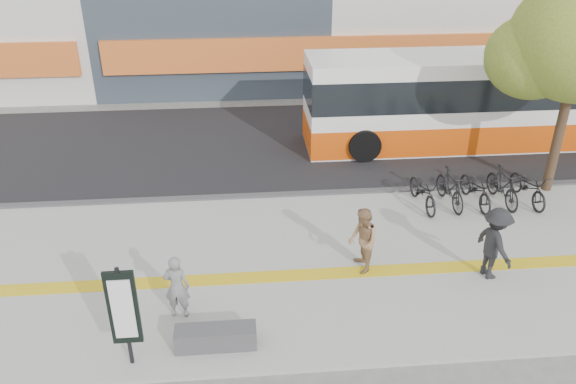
{
  "coord_description": "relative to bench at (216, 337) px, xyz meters",
  "views": [
    {
      "loc": [
        -1.94,
        -9.92,
        8.12
      ],
      "look_at": [
        -0.89,
        2.0,
        1.78
      ],
      "focal_mm": 35.75,
      "sensor_mm": 36.0,
      "label": 1
    }
  ],
  "objects": [
    {
      "name": "ground",
      "position": [
        2.6,
        1.2,
        -0.3
      ],
      "size": [
        120.0,
        120.0,
        0.0
      ],
      "primitive_type": "plane",
      "color": "#605F5B",
      "rests_on": "ground"
    },
    {
      "name": "sidewalk",
      "position": [
        2.6,
        2.7,
        -0.27
      ],
      "size": [
        40.0,
        7.0,
        0.08
      ],
      "primitive_type": "cube",
      "color": "gray",
      "rests_on": "ground"
    },
    {
      "name": "tactile_strip",
      "position": [
        2.6,
        2.2,
        -0.22
      ],
      "size": [
        40.0,
        0.45,
        0.01
      ],
      "primitive_type": "cube",
      "color": "gold",
      "rests_on": "sidewalk"
    },
    {
      "name": "street",
      "position": [
        2.6,
        10.2,
        -0.28
      ],
      "size": [
        40.0,
        8.0,
        0.06
      ],
      "primitive_type": "cube",
      "color": "black",
      "rests_on": "ground"
    },
    {
      "name": "curb",
      "position": [
        2.6,
        6.2,
        -0.23
      ],
      "size": [
        40.0,
        0.25,
        0.14
      ],
      "primitive_type": "cube",
      "color": "#363739",
      "rests_on": "ground"
    },
    {
      "name": "bench",
      "position": [
        0.0,
        0.0,
        0.0
      ],
      "size": [
        1.6,
        0.45,
        0.45
      ],
      "primitive_type": "cube",
      "color": "#363739",
      "rests_on": "sidewalk"
    },
    {
      "name": "signboard",
      "position": [
        -1.6,
        -0.31,
        1.06
      ],
      "size": [
        0.55,
        0.1,
        2.2
      ],
      "color": "black",
      "rests_on": "sidewalk"
    },
    {
      "name": "bus",
      "position": [
        8.87,
        9.7,
        1.24
      ],
      "size": [
        11.85,
        2.81,
        3.16
      ],
      "color": "white",
      "rests_on": "street"
    },
    {
      "name": "bicycle_row",
      "position": [
        7.28,
        5.2,
        0.28
      ],
      "size": [
        3.89,
        1.9,
        1.08
      ],
      "color": "black",
      "rests_on": "sidewalk"
    },
    {
      "name": "seated_woman",
      "position": [
        -0.8,
        1.02,
        0.51
      ],
      "size": [
        0.58,
        0.42,
        1.48
      ],
      "primitive_type": "imported",
      "rotation": [
        0.0,
        0.0,
        3.01
      ],
      "color": "black",
      "rests_on": "sidewalk"
    },
    {
      "name": "pedestrian_tan",
      "position": [
        3.37,
        2.31,
        0.58
      ],
      "size": [
        0.68,
        0.83,
        1.62
      ],
      "primitive_type": "imported",
      "rotation": [
        0.0,
        0.0,
        -1.49
      ],
      "color": "#96724C",
      "rests_on": "sidewalk"
    },
    {
      "name": "pedestrian_dark",
      "position": [
        6.32,
        1.81,
        0.66
      ],
      "size": [
        0.91,
        1.27,
        1.78
      ],
      "primitive_type": "imported",
      "rotation": [
        0.0,
        0.0,
        1.81
      ],
      "color": "black",
      "rests_on": "sidewalk"
    }
  ]
}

